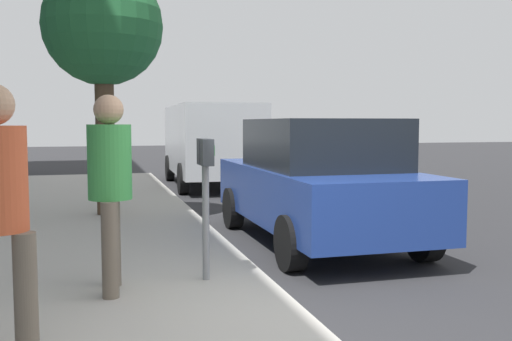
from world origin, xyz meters
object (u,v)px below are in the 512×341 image
parking_meter (206,179)px  parked_sedan_near (317,181)px  parked_van_far (210,140)px  street_tree (103,29)px  pedestrian_at_meter (110,176)px

parking_meter → parked_sedan_near: 2.82m
parking_meter → parked_sedan_near: bearing=-44.9°
parking_meter → parked_van_far: parked_van_far is taller
parked_van_far → parking_meter: bearing=168.5°
parked_van_far → street_tree: street_tree is taller
pedestrian_at_meter → parked_van_far: bearing=78.8°
parked_sedan_near → street_tree: (2.58, 2.86, 2.40)m
pedestrian_at_meter → street_tree: (4.73, -0.05, 2.06)m
pedestrian_at_meter → parked_van_far: (9.95, -2.90, 0.02)m
parked_sedan_near → parking_meter: bearing=135.1°
parking_meter → pedestrian_at_meter: (-0.17, 0.92, 0.07)m
parking_meter → parked_sedan_near: size_ratio=0.32×
pedestrian_at_meter → street_tree: size_ratio=0.43×
street_tree → parking_meter: bearing=-169.2°
parked_van_far → pedestrian_at_meter: bearing=163.7°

